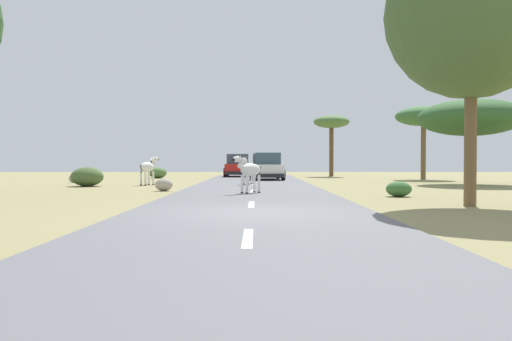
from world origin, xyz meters
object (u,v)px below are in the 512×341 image
(car_0, at_px, (267,167))
(car_1, at_px, (238,166))
(bush_2, at_px, (158,173))
(rock_0, at_px, (75,178))
(tree_3, at_px, (472,13))
(zebra_0, at_px, (248,168))
(zebra_2, at_px, (250,170))
(bush_1, at_px, (399,189))
(tree_2, at_px, (472,118))
(zebra_1, at_px, (149,167))
(tree_0, at_px, (424,117))
(rock_1, at_px, (164,185))
(tree_1, at_px, (332,123))
(bush_0, at_px, (88,177))

(car_0, distance_m, car_1, 6.73)
(bush_2, xyz_separation_m, rock_0, (-3.35, -7.47, -0.14))
(car_0, relative_size, tree_3, 0.58)
(zebra_0, bearing_deg, car_0, -84.59)
(zebra_2, distance_m, car_0, 13.90)
(zebra_0, bearing_deg, car_1, -70.77)
(zebra_2, height_order, bush_2, zebra_2)
(car_0, bearing_deg, car_1, -76.02)
(zebra_2, relative_size, bush_1, 1.61)
(rock_0, bearing_deg, bush_2, 65.86)
(tree_2, bearing_deg, bush_2, 152.22)
(zebra_1, distance_m, car_1, 13.67)
(zebra_2, xyz_separation_m, car_0, (0.97, 13.87, -0.06))
(zebra_1, height_order, car_1, car_1)
(zebra_2, relative_size, bush_2, 1.11)
(zebra_2, height_order, bush_1, zebra_2)
(rock_0, bearing_deg, tree_3, -42.24)
(zebra_0, xyz_separation_m, tree_0, (11.87, 8.23, 3.35))
(zebra_1, xyz_separation_m, bush_2, (-1.55, 10.35, -0.54))
(zebra_1, bearing_deg, tree_0, 47.12)
(tree_3, distance_m, bush_1, 6.34)
(bush_1, height_order, rock_1, bush_1)
(zebra_0, distance_m, tree_0, 14.83)
(tree_3, bearing_deg, rock_0, 137.76)
(tree_1, bearing_deg, tree_0, -51.38)
(zebra_2, distance_m, tree_3, 9.06)
(zebra_2, bearing_deg, bush_2, -24.71)
(bush_2, bearing_deg, zebra_0, -57.51)
(tree_3, bearing_deg, zebra_1, 133.78)
(zebra_1, xyz_separation_m, tree_3, (11.60, -12.10, 4.42))
(zebra_2, distance_m, bush_1, 5.46)
(car_1, bearing_deg, rock_0, 48.57)
(tree_1, relative_size, bush_1, 5.52)
(car_0, relative_size, tree_2, 0.81)
(car_1, distance_m, bush_1, 22.38)
(tree_1, bearing_deg, bush_1, -92.73)
(rock_1, bearing_deg, rock_0, 129.87)
(tree_2, distance_m, bush_0, 20.12)
(tree_0, xyz_separation_m, tree_1, (-5.28, 6.61, 0.06))
(zebra_0, xyz_separation_m, tree_3, (6.43, -11.90, 4.45))
(zebra_0, distance_m, rock_0, 10.55)
(tree_0, xyz_separation_m, rock_0, (-21.94, -5.16, -4.01))
(car_1, bearing_deg, bush_1, 107.28)
(tree_0, distance_m, tree_2, 7.52)
(zebra_2, bearing_deg, tree_0, -83.51)
(tree_1, height_order, bush_0, tree_1)
(zebra_0, distance_m, bush_0, 8.01)
(car_0, height_order, rock_1, car_0)
(car_0, bearing_deg, rock_1, 64.29)
(bush_2, bearing_deg, rock_0, -114.14)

